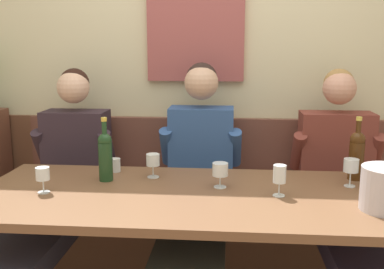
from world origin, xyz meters
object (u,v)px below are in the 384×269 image
(wall_bench, at_px, (203,221))
(water_tumbler_center, at_px, (115,165))
(person_right_seat, at_px, (56,187))
(person_center_left_seat, at_px, (197,187))
(person_center_right_seat, at_px, (349,198))
(wine_bottle_green_tall, at_px, (357,154))
(wine_glass_near_bucket, at_px, (220,170))
(dining_table, at_px, (194,208))
(wine_glass_left_end, at_px, (43,175))
(wine_glass_mid_right, at_px, (153,161))
(wine_glass_by_bottle, at_px, (351,166))
(wine_bottle_amber_mid, at_px, (105,155))
(wine_glass_center_front, at_px, (280,176))

(wall_bench, relative_size, water_tumbler_center, 32.29)
(person_right_seat, height_order, person_center_left_seat, person_center_left_seat)
(person_center_left_seat, distance_m, person_center_right_seat, 0.84)
(person_center_right_seat, xyz_separation_m, wine_bottle_green_tall, (0.01, -0.03, 0.26))
(water_tumbler_center, bearing_deg, wine_glass_near_bucket, -21.33)
(wine_glass_near_bucket, bearing_deg, dining_table, -141.54)
(dining_table, distance_m, wine_glass_near_bucket, 0.23)
(wall_bench, height_order, wine_glass_left_end, wall_bench)
(person_right_seat, relative_size, wine_glass_mid_right, 10.42)
(person_center_left_seat, xyz_separation_m, wine_glass_by_bottle, (0.79, -0.19, 0.19))
(person_center_left_seat, relative_size, person_center_right_seat, 1.00)
(wine_glass_mid_right, bearing_deg, wine_glass_left_end, -148.26)
(person_center_right_seat, xyz_separation_m, wine_glass_near_bucket, (-0.70, -0.23, 0.21))
(wine_bottle_amber_mid, distance_m, wine_glass_left_end, 0.34)
(water_tumbler_center, bearing_deg, person_center_left_seat, 3.25)
(person_center_right_seat, bearing_deg, wine_glass_mid_right, -175.00)
(wine_bottle_green_tall, bearing_deg, person_center_left_seat, 176.06)
(person_right_seat, distance_m, wine_glass_by_bottle, 1.63)
(water_tumbler_center, bearing_deg, wine_bottle_amber_mid, -91.58)
(wine_bottle_amber_mid, bearing_deg, wine_glass_mid_right, 18.06)
(wine_glass_mid_right, bearing_deg, person_center_right_seat, 5.00)
(person_center_right_seat, bearing_deg, wine_bottle_green_tall, -70.53)
(wall_bench, height_order, person_right_seat, person_right_seat)
(wine_bottle_green_tall, bearing_deg, wall_bench, 152.27)
(person_right_seat, relative_size, wine_glass_center_front, 8.97)
(person_center_left_seat, distance_m, water_tumbler_center, 0.48)
(person_center_right_seat, relative_size, wine_glass_near_bucket, 10.67)
(wall_bench, bearing_deg, wine_glass_mid_right, -115.70)
(dining_table, relative_size, person_right_seat, 1.58)
(person_right_seat, xyz_separation_m, water_tumbler_center, (0.36, -0.02, 0.14))
(person_center_right_seat, xyz_separation_m, wine_glass_by_bottle, (-0.05, -0.16, 0.22))
(person_center_left_seat, height_order, wine_glass_left_end, person_center_left_seat)
(wine_glass_mid_right, relative_size, wine_glass_near_bucket, 1.03)
(wine_bottle_amber_mid, height_order, wine_glass_mid_right, wine_bottle_amber_mid)
(person_right_seat, bearing_deg, wine_glass_left_end, -75.36)
(water_tumbler_center, bearing_deg, person_center_right_seat, 0.09)
(person_right_seat, distance_m, wine_bottle_amber_mid, 0.47)
(dining_table, height_order, person_center_left_seat, person_center_left_seat)
(wine_bottle_amber_mid, xyz_separation_m, water_tumbler_center, (0.00, 0.17, -0.10))
(wall_bench, height_order, wine_glass_center_front, wall_bench)
(wine_bottle_green_tall, xyz_separation_m, wine_bottle_amber_mid, (-1.31, -0.14, 0.00))
(wine_bottle_green_tall, height_order, wine_glass_by_bottle, wine_bottle_green_tall)
(wine_glass_near_bucket, relative_size, wine_glass_left_end, 1.00)
(wine_glass_center_front, distance_m, wine_glass_near_bucket, 0.30)
(wine_bottle_green_tall, height_order, wine_glass_left_end, wine_bottle_green_tall)
(person_center_left_seat, xyz_separation_m, wine_glass_near_bucket, (0.14, -0.26, 0.18))
(wine_bottle_amber_mid, xyz_separation_m, wine_glass_near_bucket, (0.60, -0.06, -0.05))
(wine_bottle_amber_mid, distance_m, water_tumbler_center, 0.20)
(person_right_seat, bearing_deg, person_center_right_seat, -0.52)
(wine_bottle_amber_mid, distance_m, wine_glass_by_bottle, 1.25)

